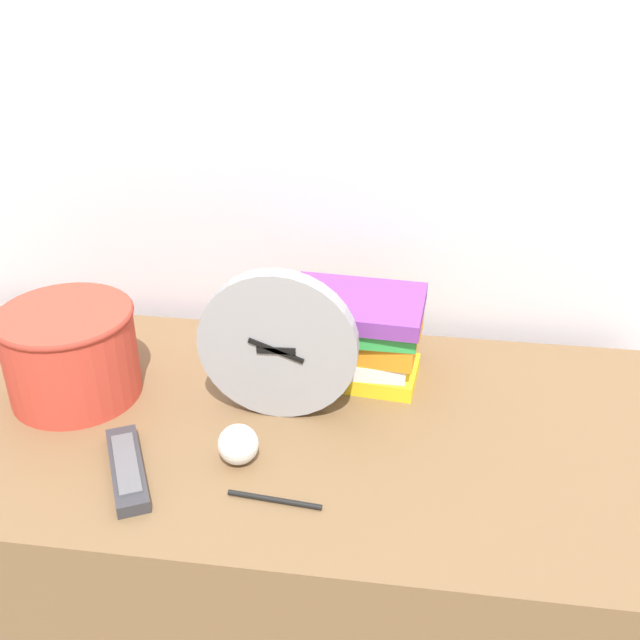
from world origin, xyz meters
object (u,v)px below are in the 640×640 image
at_px(desk_clock, 278,346).
at_px(crumpled_paper_ball, 236,444).
at_px(basket, 70,351).
at_px(tv_remote, 127,468).
at_px(pen, 275,500).
at_px(book_stack, 353,332).

xyz_separation_m(desk_clock, crumpled_paper_ball, (-0.04, -0.13, -0.10)).
height_order(basket, tv_remote, basket).
relative_size(tv_remote, pen, 1.36).
bearing_deg(basket, pen, -29.27).
bearing_deg(basket, desk_clock, -0.96).
distance_m(desk_clock, tv_remote, 0.29).
height_order(book_stack, basket, basket).
xyz_separation_m(basket, tv_remote, (0.16, -0.19, -0.07)).
distance_m(desk_clock, pen, 0.25).
relative_size(crumpled_paper_ball, pen, 0.45).
height_order(desk_clock, crumpled_paper_ball, desk_clock).
bearing_deg(pen, tv_remote, 173.03).
xyz_separation_m(book_stack, basket, (-0.46, -0.14, 0.00)).
relative_size(tv_remote, crumpled_paper_ball, 3.01).
height_order(basket, crumpled_paper_ball, basket).
height_order(desk_clock, tv_remote, desk_clock).
distance_m(basket, crumpled_paper_ball, 0.35).
bearing_deg(book_stack, tv_remote, -132.72).
xyz_separation_m(book_stack, tv_remote, (-0.30, -0.33, -0.07)).
bearing_deg(pen, desk_clock, 98.72).
bearing_deg(tv_remote, crumpled_paper_ball, 19.08).
bearing_deg(crumpled_paper_ball, tv_remote, -160.92).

